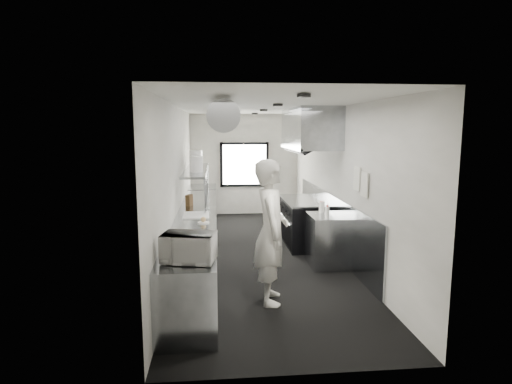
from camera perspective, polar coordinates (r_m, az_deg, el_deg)
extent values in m
cube|color=black|center=(8.18, 0.38, -8.48)|extent=(3.00, 8.00, 0.01)
cube|color=silver|center=(7.83, 0.41, 11.50)|extent=(3.00, 8.00, 0.01)
cube|color=silver|center=(11.85, -1.58, 3.74)|extent=(3.00, 0.02, 2.80)
cube|color=silver|center=(3.99, 6.27, -6.02)|extent=(3.00, 0.02, 2.80)
cube|color=silver|center=(7.88, -10.53, 1.13)|extent=(0.02, 8.00, 2.80)
cube|color=silver|center=(8.18, 10.91, 1.39)|extent=(0.02, 8.00, 2.80)
cube|color=gray|center=(8.60, 10.06, -3.99)|extent=(0.03, 5.50, 1.10)
cylinder|color=gray|center=(8.18, -4.84, 9.59)|extent=(0.40, 6.40, 0.40)
cube|color=white|center=(11.81, -1.56, 3.72)|extent=(1.20, 0.03, 1.10)
cube|color=black|center=(11.80, -1.58, 6.51)|extent=(1.36, 0.03, 0.08)
cube|color=black|center=(11.89, -1.56, 0.97)|extent=(1.36, 0.03, 0.08)
cube|color=black|center=(11.81, -4.68, 3.69)|extent=(0.08, 0.03, 1.25)
cube|color=black|center=(11.89, 1.51, 3.75)|extent=(0.08, 0.03, 1.25)
cube|color=gray|center=(8.69, 7.24, 8.50)|extent=(0.80, 2.20, 0.80)
cube|color=gray|center=(8.63, 4.71, 5.95)|extent=(0.05, 2.20, 0.05)
cube|color=black|center=(8.68, 6.68, 6.27)|extent=(0.50, 2.10, 0.28)
cube|color=gray|center=(7.55, -7.99, -6.49)|extent=(0.70, 6.00, 0.90)
cube|color=gray|center=(8.83, -8.05, 2.97)|extent=(0.45, 3.00, 0.04)
cylinder|color=gray|center=(7.48, -6.94, -0.57)|extent=(0.04, 0.04, 0.66)
cylinder|color=gray|center=(8.86, -6.71, 0.86)|extent=(0.04, 0.04, 0.66)
cylinder|color=gray|center=(10.25, -6.55, 1.91)|extent=(0.04, 0.04, 0.66)
cube|color=black|center=(8.90, 6.68, -4.15)|extent=(0.85, 1.60, 0.90)
cube|color=gray|center=(8.81, 6.74, -1.16)|extent=(0.85, 1.60, 0.04)
cube|color=gray|center=(8.82, 4.07, -4.22)|extent=(0.03, 1.55, 0.80)
cylinder|color=gray|center=(8.80, 3.89, -3.59)|extent=(0.03, 1.30, 0.03)
cube|color=gray|center=(7.60, 9.65, -6.42)|extent=(0.65, 0.80, 0.90)
cube|color=gray|center=(11.16, -7.18, -1.55)|extent=(0.70, 1.20, 0.90)
cube|color=white|center=(7.01, 13.47, 1.77)|extent=(0.02, 0.28, 0.38)
cube|color=white|center=(6.69, 14.42, 0.99)|extent=(0.02, 0.28, 0.38)
imported|color=silver|center=(5.82, 2.05, -5.38)|extent=(0.52, 0.75, 2.00)
imported|color=silver|center=(4.90, -9.09, -7.40)|extent=(0.61, 0.51, 0.33)
cylinder|color=beige|center=(5.19, -10.47, -7.82)|extent=(0.19, 0.19, 0.10)
cylinder|color=beige|center=(5.76, -10.69, -6.20)|extent=(0.17, 0.17, 0.10)
cube|color=silver|center=(6.13, -6.95, -5.62)|extent=(0.38, 0.43, 0.01)
cylinder|color=white|center=(6.84, -7.11, -4.11)|extent=(0.25, 0.25, 0.02)
sphere|color=tan|center=(6.83, -7.12, -3.69)|extent=(0.08, 0.08, 0.08)
cube|color=white|center=(7.43, -8.06, -3.10)|extent=(0.46, 0.60, 0.02)
cube|color=#51361C|center=(8.38, -9.00, -1.10)|extent=(0.15, 0.22, 0.22)
cylinder|color=white|center=(8.21, -8.06, 3.74)|extent=(0.28, 0.28, 0.30)
cylinder|color=white|center=(8.59, -8.10, 3.95)|extent=(0.28, 0.28, 0.30)
cylinder|color=white|center=(9.15, -8.16, 4.43)|extent=(0.34, 0.34, 0.37)
cylinder|color=white|center=(9.59, -7.91, 4.55)|extent=(0.28, 0.28, 0.34)
cylinder|color=white|center=(7.21, 9.60, -2.77)|extent=(0.08, 0.08, 0.20)
cylinder|color=white|center=(7.30, 9.52, -2.71)|extent=(0.07, 0.07, 0.17)
cylinder|color=white|center=(7.47, 9.62, -2.45)|extent=(0.06, 0.06, 0.18)
cylinder|color=white|center=(7.64, 8.74, -2.09)|extent=(0.08, 0.08, 0.20)
cylinder|color=white|center=(7.78, 9.04, -1.96)|extent=(0.08, 0.08, 0.18)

